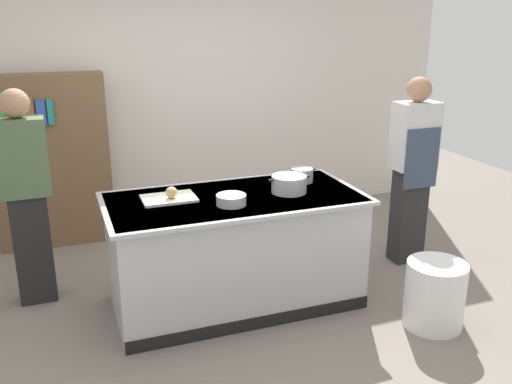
{
  "coord_description": "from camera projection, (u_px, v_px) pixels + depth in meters",
  "views": [
    {
      "loc": [
        -1.26,
        -3.88,
        2.26
      ],
      "look_at": [
        0.25,
        0.2,
        0.85
      ],
      "focal_mm": 39.32,
      "sensor_mm": 36.0,
      "label": 1
    }
  ],
  "objects": [
    {
      "name": "cutting_board",
      "position": [
        169.0,
        198.0,
        4.22
      ],
      "size": [
        0.4,
        0.28,
        0.02
      ],
      "primitive_type": "cube",
      "color": "silver",
      "rests_on": "counter_island"
    },
    {
      "name": "onion",
      "position": [
        171.0,
        192.0,
        4.18
      ],
      "size": [
        0.09,
        0.09,
        0.09
      ],
      "primitive_type": "sphere",
      "color": "tan",
      "rests_on": "cutting_board"
    },
    {
      "name": "back_wall",
      "position": [
        172.0,
        85.0,
        5.98
      ],
      "size": [
        6.4,
        0.12,
        3.0
      ],
      "primitive_type": "cube",
      "color": "silver",
      "rests_on": "ground_plane"
    },
    {
      "name": "sauce_pan",
      "position": [
        302.0,
        175.0,
        4.65
      ],
      "size": [
        0.25,
        0.18,
        0.12
      ],
      "color": "#99999E",
      "rests_on": "counter_island"
    },
    {
      "name": "person_chef",
      "position": [
        413.0,
        167.0,
        5.06
      ],
      "size": [
        0.38,
        0.25,
        1.72
      ],
      "rotation": [
        0.0,
        0.0,
        1.77
      ],
      "color": "#292929",
      "rests_on": "ground_plane"
    },
    {
      "name": "counter_island",
      "position": [
        235.0,
        249.0,
        4.43
      ],
      "size": [
        1.98,
        0.98,
        0.9
      ],
      "color": "#B7BABF",
      "rests_on": "ground_plane"
    },
    {
      "name": "mixing_bowl",
      "position": [
        231.0,
        200.0,
        4.1
      ],
      "size": [
        0.22,
        0.22,
        0.08
      ],
      "primitive_type": "cylinder",
      "color": "#B7BABF",
      "rests_on": "counter_island"
    },
    {
      "name": "person_guest",
      "position": [
        26.0,
        193.0,
        4.33
      ],
      "size": [
        0.38,
        0.24,
        1.72
      ],
      "rotation": [
        0.0,
        0.0,
        -1.91
      ],
      "color": "black",
      "rests_on": "ground_plane"
    },
    {
      "name": "stock_pot",
      "position": [
        289.0,
        184.0,
        4.38
      ],
      "size": [
        0.34,
        0.27,
        0.13
      ],
      "color": "#B7BABF",
      "rests_on": "counter_island"
    },
    {
      "name": "bookshelf",
      "position": [
        51.0,
        161.0,
        5.48
      ],
      "size": [
        1.1,
        0.31,
        1.7
      ],
      "color": "brown",
      "rests_on": "ground_plane"
    },
    {
      "name": "trash_bin",
      "position": [
        435.0,
        294.0,
        4.16
      ],
      "size": [
        0.44,
        0.44,
        0.5
      ],
      "primitive_type": "cylinder",
      "color": "white",
      "rests_on": "ground_plane"
    },
    {
      "name": "ground_plane",
      "position": [
        236.0,
        301.0,
        4.57
      ],
      "size": [
        10.0,
        10.0,
        0.0
      ],
      "primitive_type": "plane",
      "color": "slate"
    }
  ]
}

